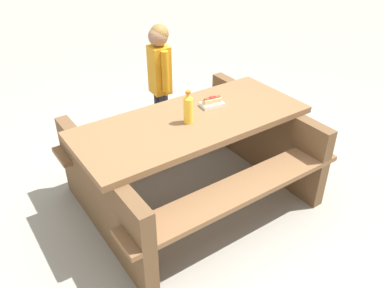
{
  "coord_description": "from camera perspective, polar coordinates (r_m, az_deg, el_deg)",
  "views": [
    {
      "loc": [
        -0.74,
        -2.51,
        2.18
      ],
      "look_at": [
        0.0,
        0.0,
        0.52
      ],
      "focal_mm": 36.99,
      "sensor_mm": 36.0,
      "label": 1
    }
  ],
  "objects": [
    {
      "name": "ground_plane",
      "position": [
        3.41,
        -0.0,
        -7.47
      ],
      "size": [
        30.0,
        30.0,
        0.0
      ],
      "primitive_type": "plane",
      "color": "gray",
      "rests_on": "ground"
    },
    {
      "name": "soda_bottle",
      "position": [
        2.89,
        -0.56,
        5.2
      ],
      "size": [
        0.07,
        0.07,
        0.25
      ],
      "color": "yellow",
      "rests_on": "picnic_table"
    },
    {
      "name": "picnic_table",
      "position": [
        3.15,
        -0.0,
        -1.24
      ],
      "size": [
        2.15,
        1.89,
        0.75
      ],
      "color": "brown",
      "rests_on": "ground"
    },
    {
      "name": "hotdog_tray",
      "position": [
        3.17,
        2.89,
        6.01
      ],
      "size": [
        0.2,
        0.14,
        0.08
      ],
      "color": "white",
      "rests_on": "picnic_table"
    },
    {
      "name": "child_in_coat",
      "position": [
        3.82,
        -4.67,
        10.54
      ],
      "size": [
        0.21,
        0.29,
        1.21
      ],
      "color": "#262633",
      "rests_on": "ground"
    }
  ]
}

